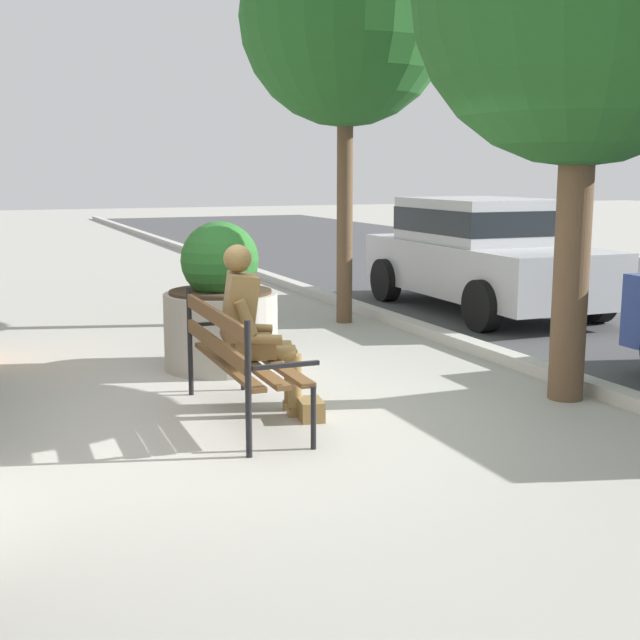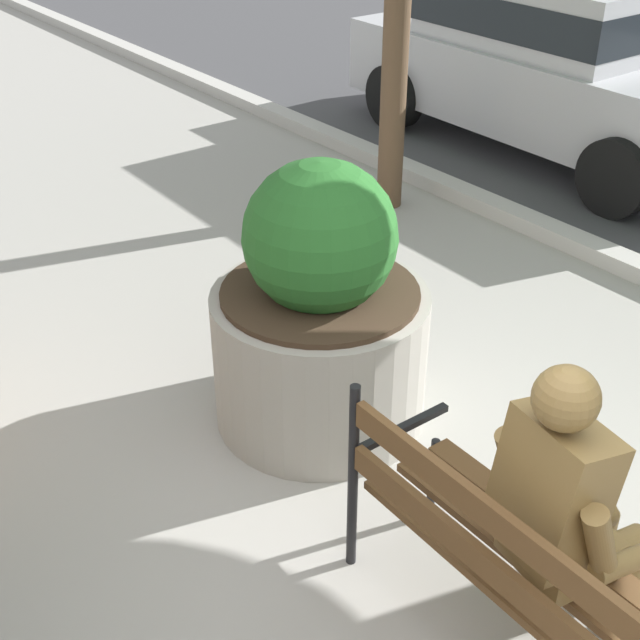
% 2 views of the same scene
% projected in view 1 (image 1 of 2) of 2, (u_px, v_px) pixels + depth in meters
% --- Properties ---
extents(ground_plane, '(80.00, 80.00, 0.00)m').
position_uv_depth(ground_plane, '(270.00, 422.00, 6.60)').
color(ground_plane, '#9E9B93').
extents(curb_stone, '(60.00, 0.20, 0.12)m').
position_uv_depth(curb_stone, '(571.00, 379.00, 7.69)').
color(curb_stone, '#B2AFA8').
rests_on(curb_stone, ground).
extents(park_bench, '(1.81, 0.57, 0.95)m').
position_uv_depth(park_bench, '(236.00, 352.00, 6.55)').
color(park_bench, brown).
rests_on(park_bench, ground).
extents(bronze_statue_seated, '(0.74, 0.79, 1.37)m').
position_uv_depth(bronze_statue_seated, '(258.00, 333.00, 6.66)').
color(bronze_statue_seated, olive).
rests_on(bronze_statue_seated, ground).
extents(concrete_planter, '(1.12, 1.12, 1.45)m').
position_uv_depth(concrete_planter, '(221.00, 308.00, 8.33)').
color(concrete_planter, gray).
rests_on(concrete_planter, ground).
extents(street_tree_near_bench, '(2.62, 2.62, 5.08)m').
position_uv_depth(street_tree_near_bench, '(346.00, 19.00, 10.32)').
color(street_tree_near_bench, brown).
rests_on(street_tree_near_bench, ground).
extents(parked_car_silver, '(4.13, 1.98, 1.56)m').
position_uv_depth(parked_car_silver, '(482.00, 251.00, 11.75)').
color(parked_car_silver, '#B7B7BC').
rests_on(parked_car_silver, ground).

